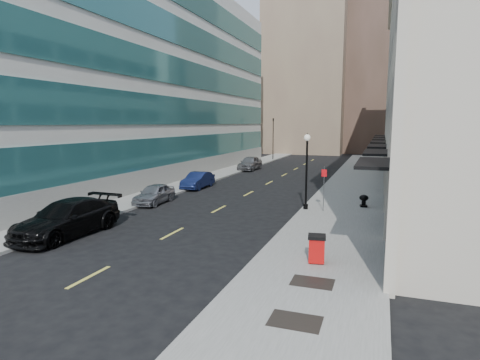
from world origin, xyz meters
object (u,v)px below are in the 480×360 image
Objects in this scene: traffic_signal at (273,121)px; car_grey_sedan at (250,163)px; sign_post at (324,183)px; lamppost at (307,165)px; trash_bin at (317,248)px; car_silver_sedan at (154,194)px; urn_planter at (364,200)px; car_black_pickup at (67,218)px; car_blue_sedan at (198,180)px.

traffic_signal is 1.48× the size of car_grey_sedan.
sign_post reaches higher than car_grey_sedan.
traffic_signal reaches higher than lamppost.
car_grey_sedan is at bearing 104.24° from trash_bin.
traffic_signal is at bearing 88.03° from car_silver_sedan.
lamppost is 6.04× the size of urn_planter.
traffic_signal is 34.19m from car_silver_sedan.
trash_bin is (12.22, -29.22, -0.08)m from car_grey_sedan.
car_black_pickup is 1.25× the size of car_grey_sedan.
car_black_pickup is 7.58× the size of urn_planter.
trash_bin is 11.33m from urn_planter.
traffic_signal is 44.44m from trash_bin.
sign_post is (11.90, -33.01, -3.86)m from traffic_signal.
car_grey_sedan is 22.95m from sign_post.
car_grey_sedan reaches higher than urn_planter.
car_silver_sedan is 3.65× the size of trash_bin.
lamppost is at bearing 2.57° from car_silver_sedan.
car_silver_sedan reaches higher than urn_planter.
car_blue_sedan is at bearing 120.30° from trash_bin.
car_black_pickup is 12.03m from trash_bin.
traffic_signal is at bearing 90.76° from car_blue_sedan.
car_silver_sedan is 1.45× the size of sign_post.
car_silver_sedan is 6.81m from car_blue_sedan.
car_black_pickup is 15.00m from car_blue_sedan.
trash_bin is at bearing -51.97° from car_blue_sedan.
trash_bin is (12.22, -15.22, 0.05)m from car_blue_sedan.
traffic_signal is 34.41m from urn_planter.
car_blue_sedan is at bearing 163.59° from urn_planter.
car_blue_sedan is at bearing 86.84° from car_silver_sedan.
car_black_pickup is (0.89, -42.00, -4.86)m from traffic_signal.
traffic_signal is 35.30m from sign_post.
car_blue_sedan reaches higher than trash_bin.
car_grey_sedan reaches higher than car_silver_sedan.
sign_post is at bearing 41.26° from car_black_pickup.
sign_post is (-1.02, 9.22, 1.14)m from trash_bin.
traffic_signal is 34.64m from lamppost.
traffic_signal reaches higher than car_blue_sedan.
car_blue_sedan is 14.01m from urn_planter.
sign_post is at bearing -10.84° from lamppost.
car_black_pickup is at bearing -137.11° from lamppost.
lamppost is 4.45m from urn_planter.
sign_post is at bearing -70.17° from traffic_signal.
car_black_pickup is 2.18× the size of sign_post.
urn_planter is (13.44, -17.96, -0.18)m from car_grey_sedan.
car_silver_sedan is 0.83× the size of car_grey_sedan.
car_silver_sedan is 13.74m from urn_planter.
lamppost is (10.80, -32.80, -2.81)m from traffic_signal.
car_silver_sedan is at bearing -168.02° from urn_planter.
traffic_signal is 8.99× the size of urn_planter.
traffic_signal is 1.19× the size of car_black_pickup.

